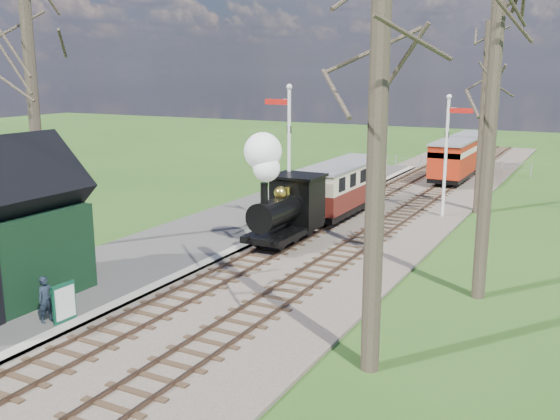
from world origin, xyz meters
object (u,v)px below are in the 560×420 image
at_px(locomotive, 283,196).
at_px(red_carriage_a, 453,160).
at_px(semaphore_near, 288,149).
at_px(semaphore_far, 448,147).
at_px(person, 46,299).
at_px(sign_board, 64,303).
at_px(coach, 343,185).
at_px(red_carriage_b, 471,151).

bearing_deg(locomotive, red_carriage_a, 81.34).
bearing_deg(semaphore_near, semaphore_far, 49.40).
bearing_deg(person, locomotive, -2.34).
distance_m(semaphore_far, sign_board, 18.70).
distance_m(semaphore_near, person, 12.18).
bearing_deg(coach, semaphore_far, 22.18).
height_order(coach, red_carriage_b, coach).
xyz_separation_m(semaphore_far, red_carriage_b, (-1.77, 14.80, -1.89)).
bearing_deg(semaphore_near, person, -95.32).
bearing_deg(sign_board, red_carriage_a, 81.40).
distance_m(semaphore_near, semaphore_far, 7.91).
xyz_separation_m(red_carriage_b, person, (-4.47, -32.61, -0.63)).
height_order(semaphore_far, red_carriage_b, semaphore_far).
height_order(red_carriage_b, sign_board, red_carriage_b).
height_order(coach, red_carriage_a, coach).
xyz_separation_m(sign_board, person, (-0.40, -0.24, 0.10)).
relative_size(locomotive, red_carriage_a, 0.89).
distance_m(coach, sign_board, 15.87).
bearing_deg(red_carriage_a, person, -99.36).
distance_m(locomotive, red_carriage_b, 22.81).
bearing_deg(coach, red_carriage_b, 81.09).
bearing_deg(person, coach, 1.57).
bearing_deg(locomotive, person, -100.55).
xyz_separation_m(locomotive, red_carriage_a, (2.61, 17.15, -0.57)).
relative_size(semaphore_near, locomotive, 1.42).
distance_m(locomotive, person, 10.20).
xyz_separation_m(red_carriage_b, sign_board, (-4.06, -32.37, -0.73)).
relative_size(semaphore_far, red_carriage_b, 1.16).
distance_m(semaphore_far, red_carriage_a, 9.66).
bearing_deg(red_carriage_a, sign_board, -98.60).
bearing_deg(person, semaphore_far, -11.10).
distance_m(semaphore_near, red_carriage_a, 15.82).
bearing_deg(red_carriage_a, semaphore_far, -79.21).
relative_size(semaphore_near, red_carriage_b, 1.26).
height_order(locomotive, red_carriage_b, locomotive).
xyz_separation_m(red_carriage_a, sign_board, (-4.06, -26.87, -0.73)).
height_order(red_carriage_a, red_carriage_b, same).
xyz_separation_m(semaphore_far, sign_board, (-5.84, -17.57, -2.62)).
bearing_deg(red_carriage_b, semaphore_far, -83.17).
bearing_deg(sign_board, locomotive, 81.51).
distance_m(red_carriage_b, person, 32.92).
bearing_deg(semaphore_near, red_carriage_b, 80.80).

